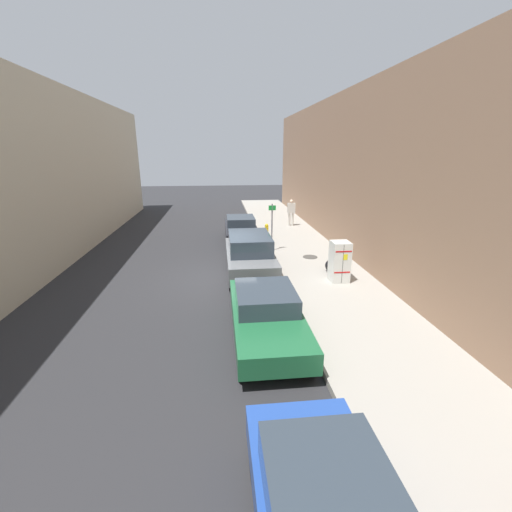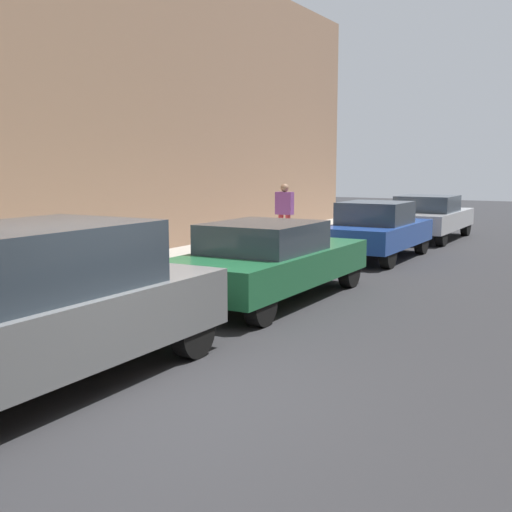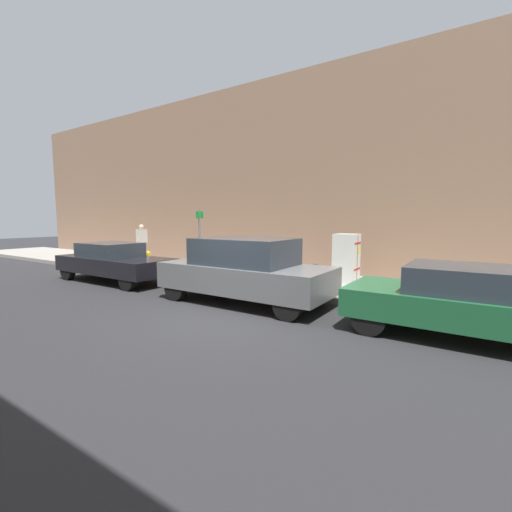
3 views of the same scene
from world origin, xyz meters
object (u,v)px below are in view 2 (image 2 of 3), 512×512
at_px(parked_hatchback_blue, 377,230).
at_px(parked_suv_gray, 29,306).
at_px(parked_sedan_silver, 429,216).
at_px(pedestrian_standing_near, 284,209).
at_px(parked_sedan_green, 268,260).

bearing_deg(parked_hatchback_blue, parked_suv_gray, -90.00).
bearing_deg(parked_suv_gray, parked_sedan_silver, 90.00).
distance_m(pedestrian_standing_near, parked_suv_gray, 11.55).
xyz_separation_m(pedestrian_standing_near, parked_hatchback_blue, (2.74, -0.25, -0.40)).
relative_size(parked_sedan_green, parked_hatchback_blue, 1.17).
xyz_separation_m(parked_sedan_green, parked_hatchback_blue, (0.00, 5.74, 0.03)).
bearing_deg(parked_suv_gray, parked_sedan_green, 90.00).
bearing_deg(parked_sedan_green, parked_hatchback_blue, 90.00).
bearing_deg(pedestrian_standing_near, parked_sedan_silver, -62.90).
height_order(pedestrian_standing_near, parked_suv_gray, pedestrian_standing_near).
bearing_deg(parked_sedan_green, parked_sedan_silver, 90.00).
xyz_separation_m(parked_sedan_green, parked_sedan_silver, (0.00, 10.72, 0.02)).
relative_size(pedestrian_standing_near, parked_sedan_silver, 0.37).
bearing_deg(parked_hatchback_blue, pedestrian_standing_near, 174.77).
bearing_deg(parked_sedan_silver, pedestrian_standing_near, -120.10).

